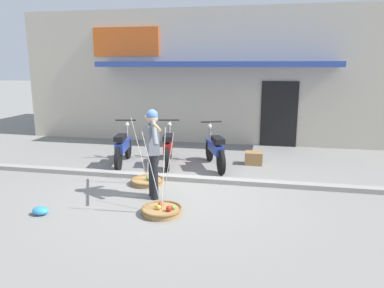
{
  "coord_description": "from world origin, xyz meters",
  "views": [
    {
      "loc": [
        1.77,
        -6.76,
        2.49
      ],
      "look_at": [
        0.26,
        0.6,
        0.85
      ],
      "focal_mm": 34.12,
      "sensor_mm": 36.0,
      "label": 1
    }
  ],
  "objects_px": {
    "fruit_basket_right_side": "(162,210)",
    "wooden_crate": "(254,158)",
    "fruit_vendor": "(153,148)",
    "plastic_litter_bag": "(40,211)",
    "motorcycle_nearest_shop": "(123,147)",
    "motorcycle_third_in_row": "(215,150)",
    "fruit_basket_left_side": "(148,181)",
    "motorcycle_second_in_row": "(168,147)"
  },
  "relations": [
    {
      "from": "wooden_crate",
      "to": "motorcycle_third_in_row",
      "type": "bearing_deg",
      "value": -151.63
    },
    {
      "from": "fruit_basket_left_side",
      "to": "fruit_basket_right_side",
      "type": "relative_size",
      "value": 1.0
    },
    {
      "from": "motorcycle_nearest_shop",
      "to": "fruit_basket_left_side",
      "type": "bearing_deg",
      "value": -51.01
    },
    {
      "from": "fruit_basket_left_side",
      "to": "fruit_vendor",
      "type": "bearing_deg",
      "value": -63.47
    },
    {
      "from": "motorcycle_nearest_shop",
      "to": "wooden_crate",
      "type": "xyz_separation_m",
      "value": [
        3.24,
        0.7,
        -0.29
      ]
    },
    {
      "from": "motorcycle_second_in_row",
      "to": "wooden_crate",
      "type": "xyz_separation_m",
      "value": [
        2.12,
        0.45,
        -0.29
      ]
    },
    {
      "from": "motorcycle_second_in_row",
      "to": "wooden_crate",
      "type": "height_order",
      "value": "motorcycle_second_in_row"
    },
    {
      "from": "plastic_litter_bag",
      "to": "motorcycle_nearest_shop",
      "type": "bearing_deg",
      "value": 86.89
    },
    {
      "from": "motorcycle_nearest_shop",
      "to": "motorcycle_third_in_row",
      "type": "xyz_separation_m",
      "value": [
        2.32,
        0.2,
        0.0
      ]
    },
    {
      "from": "motorcycle_nearest_shop",
      "to": "plastic_litter_bag",
      "type": "distance_m",
      "value": 3.29
    },
    {
      "from": "fruit_basket_left_side",
      "to": "motorcycle_nearest_shop",
      "type": "bearing_deg",
      "value": 128.99
    },
    {
      "from": "fruit_basket_left_side",
      "to": "motorcycle_second_in_row",
      "type": "height_order",
      "value": "fruit_basket_left_side"
    },
    {
      "from": "fruit_basket_left_side",
      "to": "motorcycle_second_in_row",
      "type": "distance_m",
      "value": 1.64
    },
    {
      "from": "motorcycle_second_in_row",
      "to": "plastic_litter_bag",
      "type": "height_order",
      "value": "motorcycle_second_in_row"
    },
    {
      "from": "plastic_litter_bag",
      "to": "wooden_crate",
      "type": "relative_size",
      "value": 0.64
    },
    {
      "from": "plastic_litter_bag",
      "to": "fruit_basket_right_side",
      "type": "bearing_deg",
      "value": 12.56
    },
    {
      "from": "fruit_basket_right_side",
      "to": "plastic_litter_bag",
      "type": "height_order",
      "value": "fruit_basket_right_side"
    },
    {
      "from": "fruit_vendor",
      "to": "fruit_basket_right_side",
      "type": "bearing_deg",
      "value": -62.92
    },
    {
      "from": "fruit_vendor",
      "to": "motorcycle_third_in_row",
      "type": "xyz_separation_m",
      "value": [
        0.86,
        2.28,
        -0.52
      ]
    },
    {
      "from": "fruit_vendor",
      "to": "motorcycle_nearest_shop",
      "type": "relative_size",
      "value": 0.94
    },
    {
      "from": "motorcycle_nearest_shop",
      "to": "wooden_crate",
      "type": "bearing_deg",
      "value": 12.25
    },
    {
      "from": "fruit_basket_left_side",
      "to": "wooden_crate",
      "type": "distance_m",
      "value": 2.97
    },
    {
      "from": "plastic_litter_bag",
      "to": "fruit_vendor",
      "type": "bearing_deg",
      "value": 35.91
    },
    {
      "from": "fruit_basket_left_side",
      "to": "motorcycle_nearest_shop",
      "type": "distance_m",
      "value": 1.77
    },
    {
      "from": "fruit_basket_right_side",
      "to": "plastic_litter_bag",
      "type": "xyz_separation_m",
      "value": [
        -2.01,
        -0.45,
        -0.0
      ]
    },
    {
      "from": "fruit_basket_right_side",
      "to": "motorcycle_third_in_row",
      "type": "height_order",
      "value": "fruit_basket_right_side"
    },
    {
      "from": "fruit_basket_right_side",
      "to": "motorcycle_second_in_row",
      "type": "xyz_separation_m",
      "value": [
        -0.71,
        3.07,
        0.38
      ]
    },
    {
      "from": "wooden_crate",
      "to": "motorcycle_nearest_shop",
      "type": "bearing_deg",
      "value": -167.75
    },
    {
      "from": "fruit_basket_right_side",
      "to": "plastic_litter_bag",
      "type": "distance_m",
      "value": 2.06
    },
    {
      "from": "motorcycle_nearest_shop",
      "to": "fruit_vendor",
      "type": "bearing_deg",
      "value": -55.03
    },
    {
      "from": "motorcycle_nearest_shop",
      "to": "motorcycle_second_in_row",
      "type": "height_order",
      "value": "same"
    },
    {
      "from": "fruit_basket_left_side",
      "to": "motorcycle_second_in_row",
      "type": "bearing_deg",
      "value": 88.91
    },
    {
      "from": "fruit_vendor",
      "to": "plastic_litter_bag",
      "type": "height_order",
      "value": "fruit_vendor"
    },
    {
      "from": "motorcycle_nearest_shop",
      "to": "wooden_crate",
      "type": "relative_size",
      "value": 4.1
    },
    {
      "from": "fruit_basket_left_side",
      "to": "fruit_basket_right_side",
      "type": "distance_m",
      "value": 1.65
    },
    {
      "from": "motorcycle_nearest_shop",
      "to": "plastic_litter_bag",
      "type": "relative_size",
      "value": 6.44
    },
    {
      "from": "motorcycle_third_in_row",
      "to": "wooden_crate",
      "type": "relative_size",
      "value": 3.92
    },
    {
      "from": "fruit_basket_left_side",
      "to": "plastic_litter_bag",
      "type": "distance_m",
      "value": 2.3
    },
    {
      "from": "plastic_litter_bag",
      "to": "motorcycle_third_in_row",
      "type": "bearing_deg",
      "value": 54.28
    },
    {
      "from": "fruit_basket_right_side",
      "to": "wooden_crate",
      "type": "xyz_separation_m",
      "value": [
        1.41,
        3.52,
        0.09
      ]
    },
    {
      "from": "fruit_vendor",
      "to": "motorcycle_third_in_row",
      "type": "bearing_deg",
      "value": 69.37
    },
    {
      "from": "fruit_vendor",
      "to": "wooden_crate",
      "type": "bearing_deg",
      "value": 57.33
    }
  ]
}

